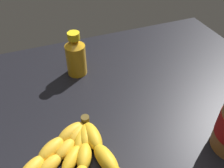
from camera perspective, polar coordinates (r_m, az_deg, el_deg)
The scene contains 3 objects.
ground_plane at distance 69.69cm, azimuth 1.01°, elevation -3.76°, with size 97.20×66.05×3.49cm, color black.
banana_bunch at distance 54.96cm, azimuth -7.72°, elevation -15.66°, with size 23.49×23.24×3.46cm.
honey_bottle at distance 73.57cm, azimuth -8.30°, elevation 6.47°, with size 5.88×5.88×13.64cm.
Camera 1 is at (-19.00, -46.06, 46.98)cm, focal length 39.92 mm.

